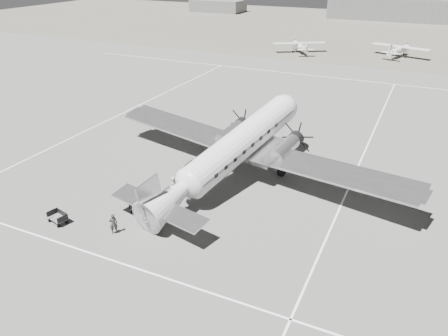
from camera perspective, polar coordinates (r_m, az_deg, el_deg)
ground at (r=40.21m, az=-1.73°, el=-0.86°), size 260.00×260.00×0.00m
taxi_line_near at (r=30.31m, az=-13.97°, el=-11.76°), size 60.00×0.15×0.01m
taxi_line_right at (r=36.99m, az=15.17°, el=-4.41°), size 0.15×80.00×0.01m
taxi_line_left at (r=57.15m, az=-13.51°, el=6.78°), size 0.15×60.00×0.01m
taxi_line_horizon at (r=75.95m, az=12.25°, el=11.65°), size 90.00×0.15×0.01m
grass_infield at (r=129.24m, az=18.45°, el=16.74°), size 260.00×90.00×0.01m
hangar_main at (r=153.06m, az=22.01°, el=18.76°), size 42.00×14.00×6.60m
shed_secondary at (r=164.11m, az=-0.79°, el=20.43°), size 18.00×10.00×4.00m
dc3_airliner at (r=37.75m, az=1.29°, el=2.26°), size 35.14×27.92×5.94m
light_plane_left at (r=94.22m, az=9.86°, el=15.29°), size 13.87×13.20×2.25m
light_plane_right at (r=95.11m, az=21.89°, el=13.99°), size 13.66×12.24×2.37m
baggage_cart_near at (r=35.03m, az=-11.01°, el=-4.96°), size 1.86×1.68×0.87m
baggage_cart_far at (r=35.28m, az=-20.90°, el=-6.10°), size 1.75×1.42×0.87m
ground_crew at (r=32.66m, az=-14.25°, el=-7.05°), size 0.69×0.68×1.60m
ramp_agent at (r=35.85m, az=-8.96°, el=-3.31°), size 0.88×0.97×1.62m
passenger at (r=37.17m, az=-6.62°, el=-2.18°), size 0.55×0.77×1.45m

